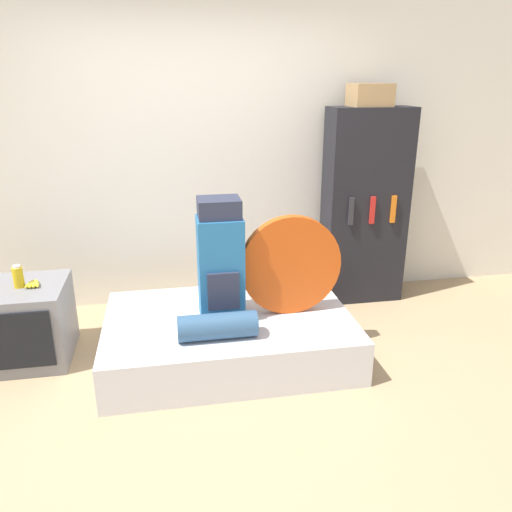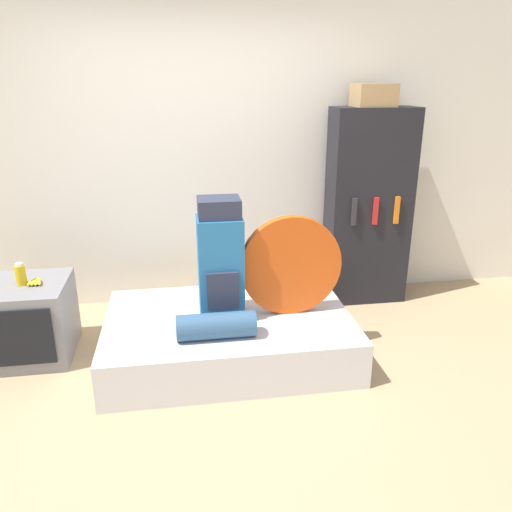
{
  "view_description": "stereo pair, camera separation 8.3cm",
  "coord_description": "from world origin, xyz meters",
  "px_view_note": "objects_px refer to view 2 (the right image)",
  "views": [
    {
      "loc": [
        -0.29,
        -2.71,
        1.96
      ],
      "look_at": [
        0.3,
        0.54,
        0.78
      ],
      "focal_mm": 35.0,
      "sensor_mm": 36.0,
      "label": 1
    },
    {
      "loc": [
        -0.21,
        -2.73,
        1.96
      ],
      "look_at": [
        0.3,
        0.54,
        0.78
      ],
      "focal_mm": 35.0,
      "sensor_mm": 36.0,
      "label": 2
    }
  ],
  "objects_px": {
    "canister": "(21,274)",
    "cardboard_box": "(374,95)",
    "bookshelf": "(368,208)",
    "tent_bag": "(291,266)",
    "television": "(31,320)",
    "sleeping_roll": "(216,326)",
    "backpack": "(220,261)"
  },
  "relations": [
    {
      "from": "sleeping_roll",
      "to": "canister",
      "type": "height_order",
      "value": "canister"
    },
    {
      "from": "bookshelf",
      "to": "television",
      "type": "bearing_deg",
      "value": -167.59
    },
    {
      "from": "television",
      "to": "cardboard_box",
      "type": "bearing_deg",
      "value": 12.61
    },
    {
      "from": "sleeping_roll",
      "to": "canister",
      "type": "relative_size",
      "value": 3.25
    },
    {
      "from": "television",
      "to": "canister",
      "type": "xyz_separation_m",
      "value": [
        -0.02,
        -0.0,
        0.36
      ]
    },
    {
      "from": "sleeping_roll",
      "to": "television",
      "type": "bearing_deg",
      "value": 157.6
    },
    {
      "from": "tent_bag",
      "to": "sleeping_roll",
      "type": "distance_m",
      "value": 0.7
    },
    {
      "from": "sleeping_roll",
      "to": "cardboard_box",
      "type": "distance_m",
      "value": 2.32
    },
    {
      "from": "sleeping_roll",
      "to": "bookshelf",
      "type": "height_order",
      "value": "bookshelf"
    },
    {
      "from": "bookshelf",
      "to": "cardboard_box",
      "type": "distance_m",
      "value": 0.96
    },
    {
      "from": "television",
      "to": "bookshelf",
      "type": "xyz_separation_m",
      "value": [
        2.78,
        0.61,
        0.58
      ]
    },
    {
      "from": "backpack",
      "to": "bookshelf",
      "type": "distance_m",
      "value": 1.63
    },
    {
      "from": "television",
      "to": "bookshelf",
      "type": "height_order",
      "value": "bookshelf"
    },
    {
      "from": "backpack",
      "to": "television",
      "type": "xyz_separation_m",
      "value": [
        -1.38,
        0.23,
        -0.46
      ]
    },
    {
      "from": "backpack",
      "to": "canister",
      "type": "height_order",
      "value": "backpack"
    },
    {
      "from": "tent_bag",
      "to": "television",
      "type": "relative_size",
      "value": 1.2
    },
    {
      "from": "television",
      "to": "cardboard_box",
      "type": "distance_m",
      "value": 3.21
    },
    {
      "from": "sleeping_roll",
      "to": "tent_bag",
      "type": "bearing_deg",
      "value": 28.16
    },
    {
      "from": "backpack",
      "to": "cardboard_box",
      "type": "distance_m",
      "value": 1.93
    },
    {
      "from": "backpack",
      "to": "sleeping_roll",
      "type": "bearing_deg",
      "value": -101.44
    },
    {
      "from": "bookshelf",
      "to": "backpack",
      "type": "bearing_deg",
      "value": -148.97
    },
    {
      "from": "sleeping_roll",
      "to": "bookshelf",
      "type": "xyz_separation_m",
      "value": [
        1.46,
        1.16,
        0.45
      ]
    },
    {
      "from": "television",
      "to": "bookshelf",
      "type": "bearing_deg",
      "value": 12.41
    },
    {
      "from": "backpack",
      "to": "cardboard_box",
      "type": "height_order",
      "value": "cardboard_box"
    },
    {
      "from": "canister",
      "to": "tent_bag",
      "type": "bearing_deg",
      "value": -7.12
    },
    {
      "from": "tent_bag",
      "to": "bookshelf",
      "type": "distance_m",
      "value": 1.24
    },
    {
      "from": "tent_bag",
      "to": "canister",
      "type": "height_order",
      "value": "tent_bag"
    },
    {
      "from": "cardboard_box",
      "to": "backpack",
      "type": "bearing_deg",
      "value": -148.34
    },
    {
      "from": "canister",
      "to": "cardboard_box",
      "type": "xyz_separation_m",
      "value": [
        2.77,
        0.62,
        1.18
      ]
    },
    {
      "from": "backpack",
      "to": "bookshelf",
      "type": "xyz_separation_m",
      "value": [
        1.39,
        0.84,
        0.12
      ]
    },
    {
      "from": "backpack",
      "to": "tent_bag",
      "type": "relative_size",
      "value": 1.19
    },
    {
      "from": "tent_bag",
      "to": "bookshelf",
      "type": "relative_size",
      "value": 0.42
    }
  ]
}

